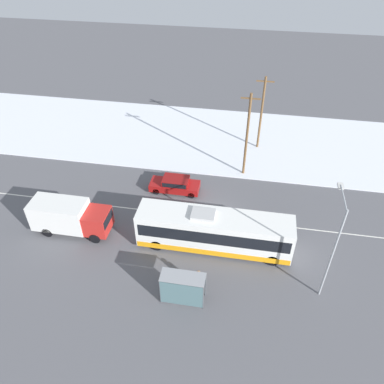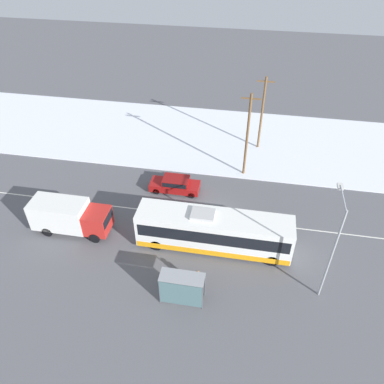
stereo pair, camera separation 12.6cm
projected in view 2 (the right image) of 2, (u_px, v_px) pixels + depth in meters
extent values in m
plane|color=#56565B|center=(212.00, 218.00, 32.89)|extent=(120.00, 120.00, 0.00)
cube|color=silver|center=(228.00, 139.00, 43.36)|extent=(80.00, 14.61, 0.12)
cube|color=silver|center=(212.00, 218.00, 32.89)|extent=(60.00, 0.12, 0.00)
cube|color=white|center=(214.00, 231.00, 29.19)|extent=(12.08, 2.55, 2.91)
cube|color=black|center=(214.00, 227.00, 28.97)|extent=(11.59, 2.57, 1.11)
cube|color=orange|center=(213.00, 241.00, 29.94)|extent=(11.96, 2.57, 0.52)
cube|color=#B2B2B2|center=(203.00, 214.00, 28.34)|extent=(1.80, 1.40, 0.24)
cylinder|color=black|center=(272.00, 260.00, 28.44)|extent=(1.00, 0.28, 1.00)
cylinder|color=black|center=(272.00, 239.00, 30.19)|extent=(1.00, 0.28, 1.00)
cylinder|color=black|center=(156.00, 245.00, 29.70)|extent=(1.00, 0.28, 1.00)
cylinder|color=black|center=(163.00, 225.00, 31.45)|extent=(1.00, 0.28, 1.00)
cube|color=silver|center=(60.00, 214.00, 30.83)|extent=(4.55, 2.30, 2.37)
cube|color=red|center=(98.00, 221.00, 30.54)|extent=(1.90, 2.18, 1.85)
cube|color=black|center=(108.00, 219.00, 30.18)|extent=(0.06, 1.95, 0.81)
cylinder|color=black|center=(95.00, 238.00, 30.36)|extent=(0.90, 0.26, 0.90)
cylinder|color=black|center=(104.00, 221.00, 31.93)|extent=(0.90, 0.26, 0.90)
cylinder|color=black|center=(48.00, 232.00, 30.93)|extent=(0.90, 0.26, 0.90)
cylinder|color=black|center=(59.00, 215.00, 32.51)|extent=(0.90, 0.26, 0.90)
cube|color=maroon|center=(175.00, 186.00, 35.60)|extent=(4.68, 1.80, 0.68)
cube|color=maroon|center=(176.00, 181.00, 35.20)|extent=(2.44, 1.66, 0.56)
cube|color=black|center=(176.00, 181.00, 35.19)|extent=(2.24, 1.69, 0.45)
cylinder|color=black|center=(156.00, 191.00, 35.37)|extent=(0.64, 0.22, 0.64)
cylinder|color=black|center=(160.00, 181.00, 36.59)|extent=(0.64, 0.22, 0.64)
cylinder|color=black|center=(191.00, 195.00, 34.91)|extent=(0.64, 0.22, 0.64)
cylinder|color=black|center=(194.00, 185.00, 36.12)|extent=(0.64, 0.22, 0.64)
cylinder|color=#23232D|center=(196.00, 283.00, 26.85)|extent=(0.13, 0.13, 0.82)
cylinder|color=#23232D|center=(199.00, 284.00, 26.82)|extent=(0.13, 0.13, 0.82)
cube|color=brown|center=(198.00, 277.00, 26.37)|extent=(0.43, 0.23, 0.68)
sphere|color=#8E6647|center=(198.00, 272.00, 26.07)|extent=(0.29, 0.29, 0.29)
cylinder|color=brown|center=(194.00, 277.00, 26.43)|extent=(0.11, 0.11, 0.65)
cylinder|color=brown|center=(201.00, 278.00, 26.36)|extent=(0.11, 0.11, 0.65)
cube|color=gray|center=(182.00, 277.00, 24.86)|extent=(3.04, 1.20, 0.06)
cube|color=slate|center=(181.00, 295.00, 25.14)|extent=(2.92, 0.04, 2.16)
cylinder|color=#474C51|center=(163.00, 279.00, 26.24)|extent=(0.08, 0.08, 2.34)
cylinder|color=#474C51|center=(205.00, 285.00, 25.83)|extent=(0.08, 0.08, 2.34)
cylinder|color=#474C51|center=(159.00, 292.00, 25.38)|extent=(0.08, 0.08, 2.34)
cylinder|color=#474C51|center=(202.00, 298.00, 24.97)|extent=(0.08, 0.08, 2.34)
cylinder|color=#9EA3A8|center=(331.00, 257.00, 24.14)|extent=(0.14, 0.14, 7.95)
cylinder|color=#9EA3A8|center=(343.00, 198.00, 22.76)|extent=(0.10, 2.61, 0.10)
cube|color=silver|center=(340.00, 186.00, 23.81)|extent=(0.36, 0.60, 0.16)
cylinder|color=brown|center=(247.00, 137.00, 35.42)|extent=(0.24, 0.24, 8.68)
cube|color=brown|center=(251.00, 99.00, 33.02)|extent=(1.80, 0.12, 0.12)
cylinder|color=brown|center=(262.00, 114.00, 39.52)|extent=(0.24, 0.24, 8.21)
cube|color=brown|center=(266.00, 81.00, 37.27)|extent=(1.80, 0.12, 0.12)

